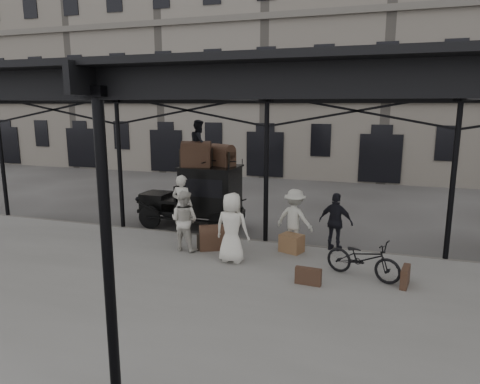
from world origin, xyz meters
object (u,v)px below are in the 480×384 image
object	(u,v)px
taxi	(202,194)
steamer_trunk_roof_near	(196,156)
steamer_trunk_platform	(214,239)
bicycle	(363,258)
porter_official	(336,222)
porter_left	(182,205)

from	to	relation	value
taxi	steamer_trunk_roof_near	xyz separation A→B (m)	(-0.08, -0.25, 1.33)
steamer_trunk_roof_near	steamer_trunk_platform	world-z (taller)	steamer_trunk_roof_near
taxi	bicycle	distance (m)	6.44
steamer_trunk_platform	bicycle	bearing A→B (deg)	-38.00
taxi	steamer_trunk_platform	world-z (taller)	taxi
bicycle	steamer_trunk_platform	bearing A→B (deg)	97.60
taxi	porter_official	bearing A→B (deg)	-17.16
porter_left	steamer_trunk_roof_near	distance (m)	1.86
porter_official	bicycle	xyz separation A→B (m)	(0.83, -1.82, -0.35)
porter_left	porter_official	bearing A→B (deg)	-174.58
steamer_trunk_roof_near	porter_official	bearing A→B (deg)	-29.02
bicycle	steamer_trunk_platform	size ratio (longest dim) A/B	2.25
taxi	porter_left	size ratio (longest dim) A/B	1.89
taxi	bicycle	bearing A→B (deg)	-30.64
taxi	porter_official	size ratio (longest dim) A/B	2.21
porter_left	steamer_trunk_platform	world-z (taller)	porter_left
porter_left	steamer_trunk_platform	distance (m)	1.85
steamer_trunk_roof_near	taxi	bearing A→B (deg)	57.04
porter_left	bicycle	distance (m)	5.90
porter_official	steamer_trunk_platform	world-z (taller)	porter_official
taxi	steamer_trunk_platform	size ratio (longest dim) A/B	4.52
porter_left	porter_official	xyz separation A→B (m)	(4.76, 0.00, -0.14)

